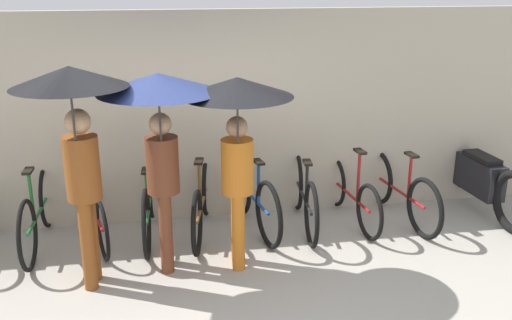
% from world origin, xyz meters
% --- Properties ---
extents(ground_plane, '(30.00, 30.00, 0.00)m').
position_xyz_m(ground_plane, '(0.00, 0.00, 0.00)').
color(ground_plane, '#9E998E').
extents(back_wall, '(13.91, 0.12, 2.50)m').
position_xyz_m(back_wall, '(0.00, 2.24, 1.25)').
color(back_wall, '#B2A893').
rests_on(back_wall, ground).
extents(parked_bicycle_1, '(0.44, 1.82, 1.04)m').
position_xyz_m(parked_bicycle_1, '(-1.80, 1.74, 0.39)').
color(parked_bicycle_1, black).
rests_on(parked_bicycle_1, ground).
extents(parked_bicycle_2, '(0.55, 1.56, 0.99)m').
position_xyz_m(parked_bicycle_2, '(-1.20, 1.75, 0.35)').
color(parked_bicycle_2, black).
rests_on(parked_bicycle_2, ground).
extents(parked_bicycle_3, '(0.44, 1.85, 0.97)m').
position_xyz_m(parked_bicycle_3, '(-0.60, 1.79, 0.39)').
color(parked_bicycle_3, black).
rests_on(parked_bicycle_3, ground).
extents(parked_bicycle_4, '(0.52, 1.79, 1.00)m').
position_xyz_m(parked_bicycle_4, '(0.00, 1.76, 0.38)').
color(parked_bicycle_4, black).
rests_on(parked_bicycle_4, ground).
extents(parked_bicycle_5, '(0.48, 1.74, 1.06)m').
position_xyz_m(parked_bicycle_5, '(0.60, 1.76, 0.39)').
color(parked_bicycle_5, black).
rests_on(parked_bicycle_5, ground).
extents(parked_bicycle_6, '(0.44, 1.82, 1.07)m').
position_xyz_m(parked_bicycle_6, '(1.20, 1.73, 0.39)').
color(parked_bicycle_6, black).
rests_on(parked_bicycle_6, ground).
extents(parked_bicycle_7, '(0.44, 1.69, 1.04)m').
position_xyz_m(parked_bicycle_7, '(1.80, 1.77, 0.35)').
color(parked_bicycle_7, black).
rests_on(parked_bicycle_7, ground).
extents(parked_bicycle_8, '(0.44, 1.80, 1.11)m').
position_xyz_m(parked_bicycle_8, '(2.40, 1.72, 0.37)').
color(parked_bicycle_8, black).
rests_on(parked_bicycle_8, ground).
extents(pedestrian_leading, '(1.00, 1.00, 2.15)m').
position_xyz_m(pedestrian_leading, '(-1.17, 0.68, 1.68)').
color(pedestrian_leading, brown).
rests_on(pedestrian_leading, ground).
extents(pedestrian_center, '(1.12, 1.12, 2.03)m').
position_xyz_m(pedestrian_center, '(-0.43, 0.87, 1.65)').
color(pedestrian_center, brown).
rests_on(pedestrian_center, ground).
extents(pedestrian_trailing, '(1.05, 1.05, 1.99)m').
position_xyz_m(pedestrian_trailing, '(0.28, 0.80, 1.58)').
color(pedestrian_trailing, '#C66B1E').
rests_on(pedestrian_trailing, ground).
extents(motorcycle, '(0.58, 2.14, 0.94)m').
position_xyz_m(motorcycle, '(3.50, 1.80, 0.42)').
color(motorcycle, black).
rests_on(motorcycle, ground).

